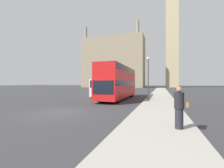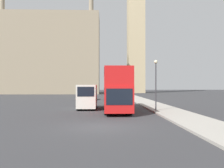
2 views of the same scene
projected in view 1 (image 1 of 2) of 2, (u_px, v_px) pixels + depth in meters
ground_plane at (60, 113)px, 10.67m from camera, size 300.00×300.00×0.00m
sidewalk_strip at (158, 118)px, 8.57m from camera, size 3.38×120.00×0.15m
clock_tower at (172, 22)px, 80.18m from camera, size 6.70×6.87×68.63m
building_block_distant at (113, 63)px, 79.41m from camera, size 32.10×11.87×31.62m
red_double_decker_bus at (119, 81)px, 19.90m from camera, size 2.50×11.35×4.26m
white_van at (102, 88)px, 22.72m from camera, size 2.05×5.11×2.69m
pedestrian at (179, 108)px, 6.38m from camera, size 0.56×0.40×1.79m
street_lamp at (148, 71)px, 17.48m from camera, size 0.36×0.36×5.02m
parked_sedan at (126, 88)px, 40.83m from camera, size 1.83×4.45×1.58m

